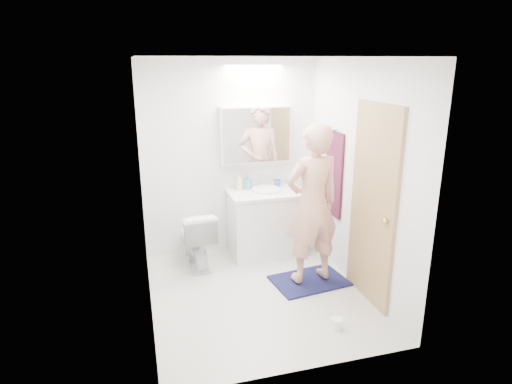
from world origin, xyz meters
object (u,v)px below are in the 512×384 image
object	(u,v)px
toilet	(196,238)
person	(312,204)
soap_bottle_a	(239,182)
toothbrush_cup	(277,183)
vanity_cabinet	(267,224)
toilet_paper_roll	(337,324)
soap_bottle_b	(248,181)
medicine_cabinet	(255,134)

from	to	relation	value
toilet	person	distance (m)	1.49
soap_bottle_a	toothbrush_cup	bearing A→B (deg)	1.14
vanity_cabinet	soap_bottle_a	xyz separation A→B (m)	(-0.32, 0.15, 0.53)
vanity_cabinet	toilet_paper_roll	size ratio (longest dim) A/B	8.18
toilet	toilet_paper_roll	distance (m)	1.98
soap_bottle_a	vanity_cabinet	bearing A→B (deg)	-25.41
toilet_paper_roll	person	bearing A→B (deg)	83.84
person	toothbrush_cup	xyz separation A→B (m)	(-0.04, 1.03, -0.05)
soap_bottle_b	toothbrush_cup	size ratio (longest dim) A/B	1.92
toilet_paper_roll	toothbrush_cup	bearing A→B (deg)	88.47
person	soap_bottle_a	size ratio (longest dim) A/B	8.31
medicine_cabinet	toilet_paper_roll	size ratio (longest dim) A/B	8.00
person	toothbrush_cup	distance (m)	1.04
medicine_cabinet	soap_bottle_b	bearing A→B (deg)	-164.49
soap_bottle_a	soap_bottle_b	xyz separation A→B (m)	(0.12, 0.03, -0.01)
toilet_paper_roll	soap_bottle_a	bearing A→B (deg)	103.28
person	toilet_paper_roll	bearing A→B (deg)	76.32
toilet	toothbrush_cup	bearing A→B (deg)	-171.06
vanity_cabinet	toothbrush_cup	xyz separation A→B (m)	(0.19, 0.16, 0.48)
medicine_cabinet	toothbrush_cup	distance (m)	0.69
vanity_cabinet	medicine_cabinet	xyz separation A→B (m)	(-0.09, 0.21, 1.11)
soap_bottle_b	toothbrush_cup	distance (m)	0.39
soap_bottle_b	medicine_cabinet	bearing A→B (deg)	15.51
vanity_cabinet	soap_bottle_b	world-z (taller)	soap_bottle_b
toilet	soap_bottle_b	bearing A→B (deg)	-162.67
vanity_cabinet	toilet	bearing A→B (deg)	-172.83
vanity_cabinet	person	distance (m)	1.05
medicine_cabinet	person	size ratio (longest dim) A/B	0.51
toilet_paper_roll	toilet	bearing A→B (deg)	122.43
vanity_cabinet	soap_bottle_a	distance (m)	0.64
soap_bottle_b	vanity_cabinet	bearing A→B (deg)	-42.27
medicine_cabinet	soap_bottle_a	distance (m)	0.62
soap_bottle_a	toilet	bearing A→B (deg)	-156.09
toilet	soap_bottle_a	distance (m)	0.87
vanity_cabinet	soap_bottle_b	size ratio (longest dim) A/B	4.68
medicine_cabinet	soap_bottle_b	distance (m)	0.59
vanity_cabinet	medicine_cabinet	bearing A→B (deg)	113.19
toilet	toothbrush_cup	distance (m)	1.25
vanity_cabinet	person	world-z (taller)	person
vanity_cabinet	toothbrush_cup	size ratio (longest dim) A/B	9.00
toothbrush_cup	toilet	bearing A→B (deg)	-165.99
vanity_cabinet	person	bearing A→B (deg)	-75.06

